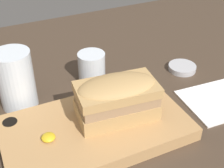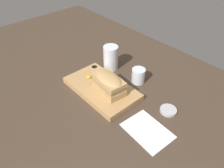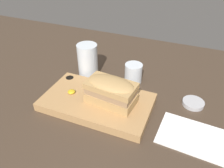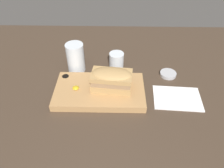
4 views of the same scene
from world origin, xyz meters
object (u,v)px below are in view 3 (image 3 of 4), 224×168
object	(u,v)px
water_glass	(88,62)
napkin	(192,136)
sandwich	(111,90)
wine_glass	(133,74)
condiment_dish	(193,103)
serving_board	(97,102)

from	to	relation	value
water_glass	napkin	xyz separation A→B (cm)	(41.91, -17.99, -5.42)
sandwich	napkin	size ratio (longest dim) A/B	0.84
wine_glass	condiment_dish	bearing A→B (deg)	-13.76
serving_board	wine_glass	distance (cm)	19.23
serving_board	water_glass	world-z (taller)	water_glass
water_glass	sandwich	bearing A→B (deg)	-43.58
wine_glass	water_glass	bearing A→B (deg)	-173.07
serving_board	water_glass	xyz separation A→B (cm)	(-11.31, 15.76, 4.22)
water_glass	wine_glass	xyz separation A→B (cm)	(17.98, 2.18, -2.39)
wine_glass	napkin	xyz separation A→B (cm)	(23.93, -20.17, -3.03)
wine_glass	napkin	size ratio (longest dim) A/B	0.38
napkin	condiment_dish	size ratio (longest dim) A/B	2.70
water_glass	condiment_dish	size ratio (longest dim) A/B	1.83
wine_glass	condiment_dish	size ratio (longest dim) A/B	1.04
condiment_dish	water_glass	bearing A→B (deg)	175.23
sandwich	condiment_dish	distance (cm)	28.20
water_glass	wine_glass	distance (cm)	18.27
sandwich	condiment_dish	size ratio (longest dim) A/B	2.28
wine_glass	napkin	world-z (taller)	wine_glass
sandwich	condiment_dish	xyz separation A→B (cm)	(24.65, 11.97, -6.63)
napkin	condiment_dish	distance (cm)	14.63
serving_board	sandwich	world-z (taller)	sandwich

